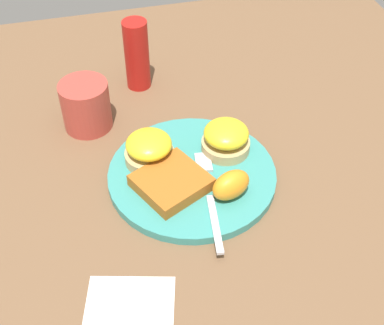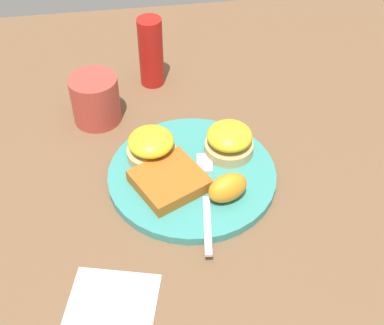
# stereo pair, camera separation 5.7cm
# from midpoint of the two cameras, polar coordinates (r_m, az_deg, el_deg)

# --- Properties ---
(ground_plane) EXTENTS (1.10, 1.10, 0.00)m
(ground_plane) POSITION_cam_midpoint_polar(r_m,az_deg,el_deg) (0.82, -1.99, -1.77)
(ground_plane) COLOR brown
(plate) EXTENTS (0.26, 0.26, 0.01)m
(plate) POSITION_cam_midpoint_polar(r_m,az_deg,el_deg) (0.82, -2.01, -1.43)
(plate) COLOR teal
(plate) RESTS_ON ground_plane
(sandwich_benedict_left) EXTENTS (0.08, 0.08, 0.05)m
(sandwich_benedict_left) POSITION_cam_midpoint_polar(r_m,az_deg,el_deg) (0.83, 1.68, 2.55)
(sandwich_benedict_left) COLOR tan
(sandwich_benedict_left) RESTS_ON plate
(sandwich_benedict_right) EXTENTS (0.08, 0.08, 0.05)m
(sandwich_benedict_right) POSITION_cam_midpoint_polar(r_m,az_deg,el_deg) (0.82, -6.60, 1.37)
(sandwich_benedict_right) COLOR tan
(sandwich_benedict_right) RESTS_ON plate
(hashbrown_patty) EXTENTS (0.12, 0.13, 0.02)m
(hashbrown_patty) POSITION_cam_midpoint_polar(r_m,az_deg,el_deg) (0.78, -4.30, -2.17)
(hashbrown_patty) COLOR #A0581C
(hashbrown_patty) RESTS_ON plate
(orange_wedge) EXTENTS (0.05, 0.07, 0.04)m
(orange_wedge) POSITION_cam_midpoint_polar(r_m,az_deg,el_deg) (0.76, 2.04, -2.49)
(orange_wedge) COLOR orange
(orange_wedge) RESTS_ON plate
(fork) EXTENTS (0.19, 0.04, 0.00)m
(fork) POSITION_cam_midpoint_polar(r_m,az_deg,el_deg) (0.78, -0.27, -3.29)
(fork) COLOR silver
(fork) RESTS_ON plate
(cup) EXTENTS (0.11, 0.08, 0.08)m
(cup) POSITION_cam_midpoint_polar(r_m,az_deg,el_deg) (0.91, -13.05, 5.94)
(cup) COLOR #B23D33
(cup) RESTS_ON ground_plane
(napkin) EXTENTS (0.13, 0.13, 0.00)m
(napkin) POSITION_cam_midpoint_polar(r_m,az_deg,el_deg) (0.69, -9.24, -15.83)
(napkin) COLOR white
(napkin) RESTS_ON ground_plane
(condiment_bottle) EXTENTS (0.04, 0.04, 0.13)m
(condiment_bottle) POSITION_cam_midpoint_polar(r_m,az_deg,el_deg) (0.98, -7.62, 11.27)
(condiment_bottle) COLOR #B21914
(condiment_bottle) RESTS_ON ground_plane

